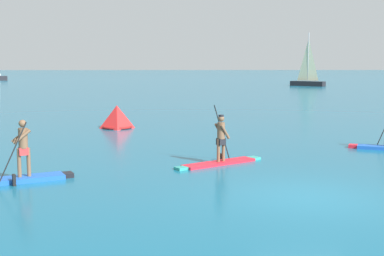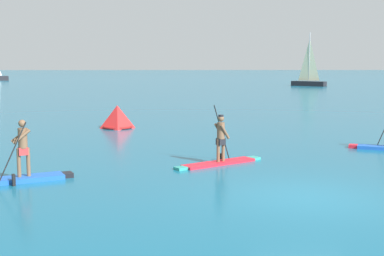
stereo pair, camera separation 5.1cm
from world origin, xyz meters
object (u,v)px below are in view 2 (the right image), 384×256
(paddleboarder_mid_center, at_px, (220,153))
(sailboat_right_horizon, at_px, (309,78))
(paddleboarder_near_left, at_px, (22,170))
(race_marker_buoy, at_px, (117,118))

(paddleboarder_mid_center, relative_size, sailboat_right_horizon, 0.40)
(paddleboarder_near_left, bearing_deg, sailboat_right_horizon, -136.04)
(sailboat_right_horizon, bearing_deg, race_marker_buoy, -75.76)
(paddleboarder_near_left, xyz_separation_m, paddleboarder_mid_center, (5.91, 2.42, 0.04))
(paddleboarder_mid_center, xyz_separation_m, sailboat_right_horizon, (17.62, 57.95, 0.72))
(paddleboarder_near_left, relative_size, paddleboarder_mid_center, 0.90)
(paddleboarder_mid_center, bearing_deg, sailboat_right_horizon, 39.33)
(race_marker_buoy, bearing_deg, sailboat_right_horizon, 65.25)
(race_marker_buoy, height_order, sailboat_right_horizon, sailboat_right_horizon)
(paddleboarder_near_left, distance_m, race_marker_buoy, 12.36)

